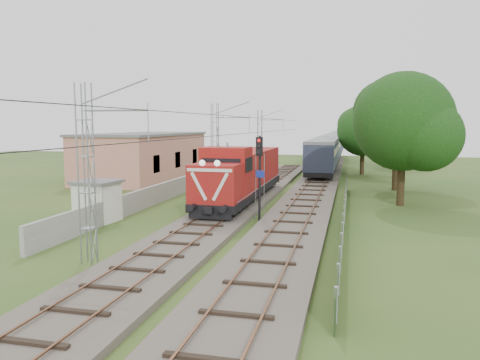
% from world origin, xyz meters
% --- Properties ---
extents(ground, '(140.00, 140.00, 0.00)m').
position_xyz_m(ground, '(0.00, 0.00, 0.00)').
color(ground, '#2A4C1C').
rests_on(ground, ground).
extents(track_main, '(4.20, 70.00, 0.45)m').
position_xyz_m(track_main, '(0.00, 7.00, 0.18)').
color(track_main, '#6B6054').
rests_on(track_main, ground).
extents(track_side, '(4.20, 80.00, 0.45)m').
position_xyz_m(track_side, '(5.00, 20.00, 0.18)').
color(track_side, '#6B6054').
rests_on(track_side, ground).
extents(catenary, '(3.31, 70.00, 8.00)m').
position_xyz_m(catenary, '(-2.95, 12.00, 4.05)').
color(catenary, gray).
rests_on(catenary, ground).
extents(boundary_wall, '(0.25, 40.00, 1.50)m').
position_xyz_m(boundary_wall, '(-6.50, 12.00, 0.75)').
color(boundary_wall, '#9E9E99').
rests_on(boundary_wall, ground).
extents(station_building, '(8.40, 20.40, 5.22)m').
position_xyz_m(station_building, '(-15.00, 24.00, 2.63)').
color(station_building, tan).
rests_on(station_building, ground).
extents(fence, '(0.12, 32.00, 1.20)m').
position_xyz_m(fence, '(8.00, 3.00, 0.60)').
color(fence, black).
rests_on(fence, ground).
extents(locomotive, '(3.16, 18.07, 4.59)m').
position_xyz_m(locomotive, '(0.00, 9.49, 2.34)').
color(locomotive, black).
rests_on(locomotive, ground).
extents(coach_rake, '(3.25, 97.04, 3.76)m').
position_xyz_m(coach_rake, '(5.00, 71.24, 2.67)').
color(coach_rake, black).
rests_on(coach_rake, ground).
extents(signal_post, '(0.59, 0.47, 5.48)m').
position_xyz_m(signal_post, '(2.69, 2.72, 3.77)').
color(signal_post, black).
rests_on(signal_post, ground).
extents(relay_hut, '(2.80, 2.80, 2.66)m').
position_xyz_m(relay_hut, '(-7.40, 0.29, 1.34)').
color(relay_hut, silver).
rests_on(relay_hut, ground).
extents(tree_a, '(7.85, 7.48, 10.18)m').
position_xyz_m(tree_a, '(12.20, 11.04, 6.35)').
color(tree_a, '#3C2C18').
rests_on(tree_a, ground).
extents(tree_b, '(7.82, 7.45, 10.14)m').
position_xyz_m(tree_b, '(12.56, 19.86, 6.33)').
color(tree_b, '#3C2C18').
rests_on(tree_b, ground).
extents(tree_c, '(6.70, 6.38, 8.68)m').
position_xyz_m(tree_c, '(9.77, 33.76, 5.42)').
color(tree_c, '#3C2C18').
rests_on(tree_c, ground).
extents(tree_d, '(7.46, 7.11, 9.67)m').
position_xyz_m(tree_d, '(13.43, 44.94, 6.03)').
color(tree_d, '#3C2C18').
rests_on(tree_d, ground).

